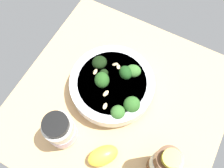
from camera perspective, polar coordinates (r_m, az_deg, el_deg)
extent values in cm
cube|color=tan|center=(69.86, 1.68, -4.83)|extent=(56.92, 56.92, 4.07)
cylinder|color=white|center=(68.63, 0.00, -1.12)|extent=(12.52, 12.52, 1.40)
cylinder|color=white|center=(66.06, 0.00, -0.18)|extent=(22.77, 22.77, 4.19)
cylinder|color=silver|center=(64.51, 0.00, 0.43)|extent=(18.49, 18.49, 0.80)
cylinder|color=#589D47|center=(67.36, 4.83, 2.29)|extent=(2.06, 2.07, 1.62)
ellipsoid|color=#386B2B|center=(65.59, 4.96, 3.06)|extent=(5.62, 5.46, 3.75)
cylinder|color=#589D47|center=(63.70, 4.55, -5.42)|extent=(1.87, 1.86, 1.89)
ellipsoid|color=#2D6023|center=(61.82, 4.68, -4.83)|extent=(6.02, 7.02, 6.06)
cylinder|color=#3C7A32|center=(68.14, -2.91, 4.42)|extent=(1.67, 1.59, 1.41)
ellipsoid|color=black|center=(66.72, -2.97, 5.08)|extent=(5.25, 5.36, 4.68)
cylinder|color=#2F662B|center=(64.27, -2.32, 0.38)|extent=(1.45, 1.51, 1.23)
ellipsoid|color=#23511C|center=(62.86, -2.38, 0.96)|extent=(6.48, 5.94, 5.32)
cylinder|color=#4A8F3C|center=(63.04, 1.35, -7.19)|extent=(1.66, 1.61, 1.49)
ellipsoid|color=#386B2B|center=(61.16, 1.39, -6.65)|extent=(5.70, 4.99, 4.71)
cylinder|color=#2F662B|center=(66.40, -1.87, 2.14)|extent=(1.37, 1.27, 1.40)
ellipsoid|color=black|center=(65.25, -1.91, 2.64)|extent=(3.42, 3.31, 2.23)
cylinder|color=#4A8F3C|center=(66.36, 3.14, 1.98)|extent=(1.87, 1.88, 1.65)
ellipsoid|color=#194216|center=(64.75, 3.22, 2.68)|extent=(5.68, 5.54, 4.22)
cylinder|color=#2F662B|center=(68.44, -2.64, 3.98)|extent=(1.90, 1.78, 1.88)
ellipsoid|color=#2D6023|center=(66.94, -2.70, 4.66)|extent=(3.90, 3.97, 3.33)
ellipsoid|color=#DBBC84|center=(60.97, -1.46, -2.23)|extent=(1.45, 2.01, 0.84)
ellipsoid|color=#DBBC84|center=(62.03, 4.10, -4.68)|extent=(1.26, 1.94, 0.83)
ellipsoid|color=#DBBC84|center=(64.84, -3.97, 2.90)|extent=(1.29, 1.93, 0.60)
ellipsoid|color=#DBBC84|center=(65.09, 1.52, 4.08)|extent=(1.69, 2.01, 1.07)
ellipsoid|color=#DBBC84|center=(59.99, -1.64, -5.22)|extent=(1.19, 1.85, 0.94)
ellipsoid|color=#DBBC84|center=(65.40, 0.74, 4.66)|extent=(1.91, 1.54, 1.26)
ellipsoid|color=yellow|center=(62.35, -2.14, -16.49)|extent=(8.56, 8.98, 4.29)
cylinder|color=#472814|center=(57.86, 11.85, -17.75)|extent=(5.42, 5.42, 14.97)
cylinder|color=gold|center=(49.71, 13.74, -16.63)|extent=(3.66, 3.66, 1.79)
cylinder|color=beige|center=(57.35, 11.95, -17.69)|extent=(5.53, 5.53, 5.12)
cylinder|color=beige|center=(61.50, -11.89, -10.77)|extent=(7.20, 7.20, 10.49)
cylinder|color=black|center=(55.62, -13.11, -9.28)|extent=(6.00, 6.00, 1.90)
cylinder|color=silver|center=(62.29, -11.74, -10.94)|extent=(7.35, 7.35, 4.21)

